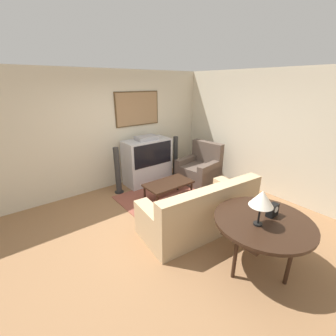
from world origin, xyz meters
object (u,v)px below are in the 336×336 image
at_px(couch, 200,212).
at_px(speaker_tower_right, 175,157).
at_px(armchair, 200,170).
at_px(coffee_table, 168,185).
at_px(tv, 147,161).
at_px(table_lamp, 262,199).
at_px(speaker_tower_left, 118,172).
at_px(mantel_clock, 272,210).
at_px(console_table, 263,224).

height_order(couch, speaker_tower_right, speaker_tower_right).
xyz_separation_m(armchair, coffee_table, (-1.25, -0.31, 0.05)).
height_order(tv, coffee_table, tv).
bearing_deg(table_lamp, armchair, 58.21).
height_order(coffee_table, speaker_tower_left, speaker_tower_left).
bearing_deg(mantel_clock, speaker_tower_left, 102.04).
bearing_deg(table_lamp, coffee_table, 81.75).
height_order(coffee_table, speaker_tower_right, speaker_tower_right).
xyz_separation_m(mantel_clock, speaker_tower_right, (1.02, 3.24, -0.31)).
distance_m(coffee_table, table_lamp, 2.38).
relative_size(armchair, speaker_tower_left, 0.91).
relative_size(tv, table_lamp, 2.55).
distance_m(mantel_clock, speaker_tower_left, 3.33).
xyz_separation_m(console_table, speaker_tower_left, (-0.52, 3.24, -0.16)).
relative_size(speaker_tower_left, speaker_tower_right, 1.00).
distance_m(table_lamp, speaker_tower_left, 3.32).
bearing_deg(mantel_clock, speaker_tower_right, 72.62).
height_order(couch, console_table, couch).
bearing_deg(console_table, table_lamp, -176.95).
xyz_separation_m(coffee_table, mantel_clock, (0.01, -2.24, 0.45)).
relative_size(armchair, speaker_tower_right, 0.91).
relative_size(coffee_table, console_table, 0.81).
bearing_deg(coffee_table, tv, 81.11).
relative_size(couch, speaker_tower_right, 1.91).
bearing_deg(console_table, armchair, 60.76).
distance_m(table_lamp, speaker_tower_right, 3.56).
bearing_deg(speaker_tower_left, table_lamp, -83.67).
xyz_separation_m(tv, speaker_tower_left, (-0.85, -0.08, -0.06)).
xyz_separation_m(table_lamp, speaker_tower_left, (-0.36, 3.24, -0.59)).
bearing_deg(coffee_table, console_table, -94.28).
relative_size(tv, couch, 0.58).
relative_size(armchair, table_lamp, 2.09).
bearing_deg(console_table, speaker_tower_left, 99.09).
distance_m(console_table, speaker_tower_left, 3.28).
distance_m(tv, armchair, 1.36).
height_order(couch, armchair, armchair).
relative_size(tv, armchair, 1.22).
bearing_deg(table_lamp, couch, 83.12).
bearing_deg(table_lamp, mantel_clock, -0.14).
bearing_deg(armchair, speaker_tower_left, -117.95).
height_order(table_lamp, mantel_clock, table_lamp).
relative_size(couch, coffee_table, 2.04).
bearing_deg(mantel_clock, couch, 100.14).
relative_size(armchair, coffee_table, 0.98).
relative_size(mantel_clock, speaker_tower_right, 0.16).
xyz_separation_m(tv, armchair, (1.08, -0.78, -0.26)).
bearing_deg(speaker_tower_left, console_table, -80.91).
height_order(coffee_table, mantel_clock, mantel_clock).
xyz_separation_m(speaker_tower_left, speaker_tower_right, (1.71, 0.00, 0.00)).
distance_m(tv, speaker_tower_left, 0.86).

